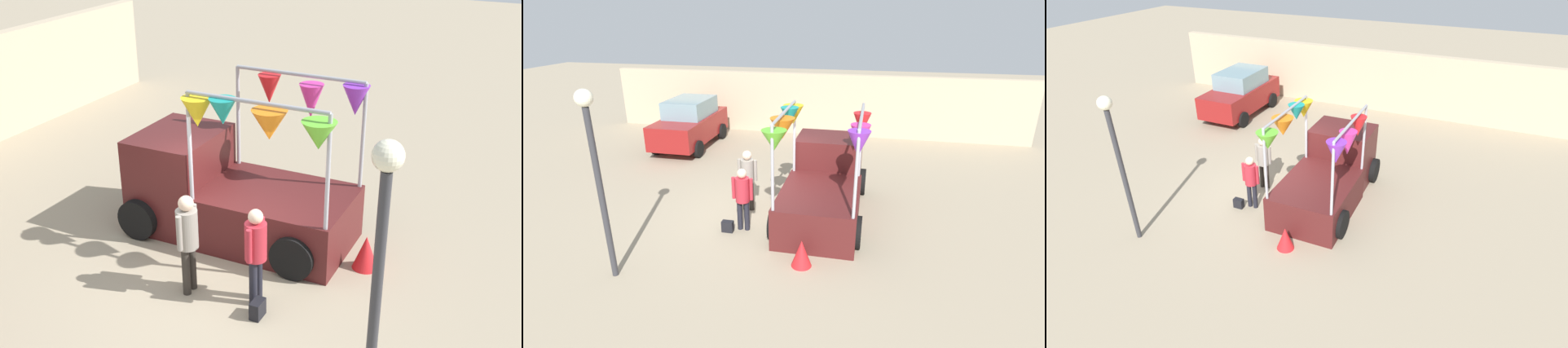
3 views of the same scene
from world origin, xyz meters
TOP-DOWN VIEW (x-y plane):
  - ground_plane at (0.00, 0.00)m, footprint 60.00×60.00m
  - vendor_truck at (1.52, 0.58)m, footprint 2.44×4.14m
  - person_customer at (-0.27, -0.87)m, footprint 0.53×0.34m
  - person_vendor at (-0.47, 0.20)m, footprint 0.53×0.34m
  - handbag at (-0.62, -1.07)m, footprint 0.28×0.16m
  - street_lamp at (-2.28, -3.26)m, footprint 0.32×0.32m
  - folded_kite_bundle_crimson at (1.40, -2.12)m, footprint 0.46×0.46m

SIDE VIEW (x-z plane):
  - ground_plane at x=0.00m, z-range 0.00..0.00m
  - handbag at x=-0.62m, z-range 0.00..0.28m
  - folded_kite_bundle_crimson at x=1.40m, z-range 0.00..0.60m
  - vendor_truck at x=1.52m, z-range -0.58..2.37m
  - person_customer at x=-0.27m, z-range 0.16..1.77m
  - person_vendor at x=-0.47m, z-range 0.18..1.86m
  - street_lamp at x=-2.28m, z-range 0.59..4.40m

